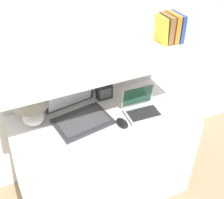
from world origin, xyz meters
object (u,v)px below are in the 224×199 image
Objects in this scene: table_lamp at (30,103)px; book_blue at (177,27)px; laptop_small at (141,108)px; book_yellow at (161,30)px; book_brown at (166,29)px; book_orange at (172,27)px; computer_mouse at (122,123)px; router_box at (104,92)px; laptop_large at (79,112)px.

book_blue is (1.02, -0.08, 0.38)m from table_lamp.
book_blue reaches higher than table_lamp.
table_lamp is 1.07× the size of laptop_small.
book_blue is 1.00× the size of book_yellow.
table_lamp is at bearing 174.89° from book_brown.
book_orange reaches higher than book_blue.
laptop_small is 2.19× the size of computer_mouse.
router_box is 0.62m from book_yellow.
computer_mouse is at bearing -155.53° from book_brown.
computer_mouse is 0.62× the size of book_orange.
computer_mouse is 1.00× the size of router_box.
book_blue is at bearing -18.74° from router_box.
laptop_large is 2.22× the size of book_brown.
book_orange reaches higher than book_yellow.
computer_mouse is (-0.18, -0.07, -0.02)m from laptop_small.
book_brown is (0.22, 0.11, 0.51)m from laptop_small.
book_brown reaches higher than book_yellow.
book_yellow reaches higher than router_box.
laptop_large reaches higher than router_box.
laptop_large is 0.88m from book_blue.
computer_mouse is (0.24, -0.19, -0.04)m from laptop_large.
book_yellow reaches higher than laptop_small.
book_blue is at bearing 0.00° from book_yellow.
book_orange reaches higher than computer_mouse.
laptop_large is 3.54× the size of router_box.
book_brown is at bearing -22.43° from router_box.
table_lamp is 1.50× the size of book_yellow.
laptop_small is at bearing -57.93° from router_box.
book_yellow is (-0.12, 0.00, -0.00)m from book_blue.
router_box is at bearing 161.26° from book_blue.
book_yellow is (-0.08, 0.00, -0.00)m from book_orange.
book_blue is (0.30, 0.11, 0.51)m from laptop_small.
book_orange is at bearing -4.88° from table_lamp.
router_box is (0.01, 0.34, 0.04)m from computer_mouse.
table_lamp reaches higher than laptop_small.
book_brown is at bearing 180.00° from book_orange.
laptop_large is at bearing -149.22° from router_box.
book_orange is (0.26, 0.11, 0.51)m from laptop_small.
computer_mouse is 0.34m from router_box.
router_box is at bearing 122.07° from laptop_small.
book_orange reaches higher than router_box.
book_orange is at bearing -0.56° from laptop_large.
book_blue reaches higher than laptop_large.
laptop_small is at bearing -156.45° from book_orange.
book_yellow is at bearing 26.73° from computer_mouse.
book_brown reaches higher than laptop_small.
book_blue is at bearing -4.70° from table_lamp.
router_box is 0.70m from book_blue.
book_orange is at bearing 0.00° from book_yellow.
table_lamp is at bearing -172.18° from router_box.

